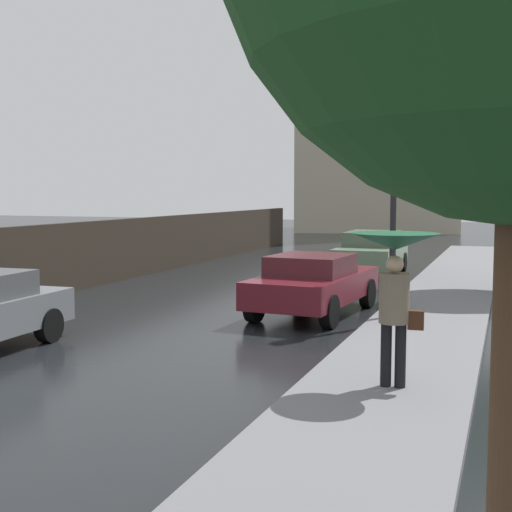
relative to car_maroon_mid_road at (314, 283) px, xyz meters
The scene contains 4 objects.
car_maroon_mid_road is the anchor object (origin of this frame).
car_green_far_ahead 7.68m from the car_maroon_mid_road, 91.65° to the left, with size 1.83×4.03×1.36m.
pedestrian_with_umbrella_near 6.08m from the car_maroon_mid_road, 64.86° to the right, with size 1.10×1.10×1.96m.
traffic_light 3.01m from the car_maroon_mid_road, 13.82° to the right, with size 0.26×0.39×4.30m.
Camera 1 is at (6.55, -3.14, 2.62)m, focal length 48.62 mm.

